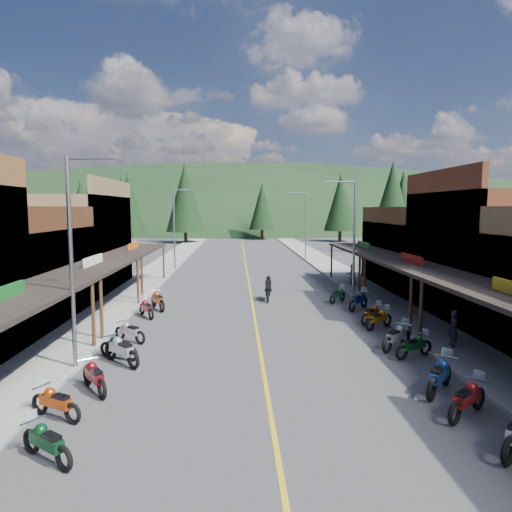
{
  "coord_description": "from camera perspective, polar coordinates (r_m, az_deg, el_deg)",
  "views": [
    {
      "loc": [
        -0.99,
        -22.98,
        6.11
      ],
      "look_at": [
        0.27,
        6.61,
        3.0
      ],
      "focal_mm": 32.0,
      "sensor_mm": 36.0,
      "label": 1
    }
  ],
  "objects": [
    {
      "name": "bike_east_8",
      "position": [
        25.19,
        14.32,
        -6.93
      ],
      "size": [
        1.89,
        1.78,
        1.11
      ],
      "primitive_type": null,
      "rotation": [
        0.0,
        0.0,
        -0.84
      ],
      "color": "#9A450B",
      "rests_on": "ground"
    },
    {
      "name": "bike_west_5",
      "position": [
        18.93,
        -16.48,
        -11.03
      ],
      "size": [
        2.16,
        2.14,
        1.3
      ],
      "primitive_type": null,
      "rotation": [
        0.0,
        0.0,
        0.8
      ],
      "color": "gray",
      "rests_on": "ground"
    },
    {
      "name": "pine_3",
      "position": [
        89.12,
        0.76,
        6.24
      ],
      "size": [
        5.04,
        5.04,
        11.0
      ],
      "color": "black",
      "rests_on": "ground"
    },
    {
      "name": "pine_6",
      "position": [
        98.86,
        26.06,
        5.61
      ],
      "size": [
        5.04,
        5.04,
        11.0
      ],
      "color": "black",
      "rests_on": "ground"
    },
    {
      "name": "bike_west_3",
      "position": [
        15.02,
        -23.78,
        -16.25
      ],
      "size": [
        2.0,
        1.52,
        1.1
      ],
      "primitive_type": null,
      "rotation": [
        0.0,
        0.0,
        1.05
      ],
      "color": "#9C360B",
      "rests_on": "ground"
    },
    {
      "name": "pine_2",
      "position": [
        81.5,
        -8.87,
        7.25
      ],
      "size": [
        6.72,
        6.72,
        14.0
      ],
      "color": "black",
      "rests_on": "ground"
    },
    {
      "name": "pine_11",
      "position": [
        64.5,
        16.66,
        6.7
      ],
      "size": [
        5.82,
        5.82,
        12.4
      ],
      "color": "black",
      "rests_on": "ground"
    },
    {
      "name": "shop_east_2",
      "position": [
        28.88,
        28.34,
        0.13
      ],
      "size": [
        10.9,
        9.0,
        8.2
      ],
      "color": "#562B19",
      "rests_on": "ground"
    },
    {
      "name": "bike_east_9",
      "position": [
        28.31,
        12.68,
        -5.32
      ],
      "size": [
        2.0,
        2.13,
        1.26
      ],
      "primitive_type": null,
      "rotation": [
        0.0,
        0.0,
        -0.73
      ],
      "color": "navy",
      "rests_on": "ground"
    },
    {
      "name": "pedestrian_east_b",
      "position": [
        36.71,
        11.85,
        -2.23
      ],
      "size": [
        0.81,
        0.52,
        1.58
      ],
      "primitive_type": "imported",
      "rotation": [
        0.0,
        0.0,
        3.25
      ],
      "color": "brown",
      "rests_on": "sidewalk_east"
    },
    {
      "name": "pine_10",
      "position": [
        74.93,
        -15.67,
        6.29
      ],
      "size": [
        5.38,
        5.38,
        11.6
      ],
      "color": "black",
      "rests_on": "ground"
    },
    {
      "name": "pine_4",
      "position": [
        85.13,
        10.51,
        6.66
      ],
      "size": [
        5.88,
        5.88,
        12.5
      ],
      "color": "black",
      "rests_on": "ground"
    },
    {
      "name": "pedestrian_east_a",
      "position": [
        21.66,
        23.43,
        -8.28
      ],
      "size": [
        0.4,
        0.6,
        1.61
      ],
      "primitive_type": "imported",
      "rotation": [
        0.0,
        0.0,
        -1.6
      ],
      "color": "#241C2B",
      "rests_on": "sidewalk_east"
    },
    {
      "name": "centerline",
      "position": [
        43.42,
        -1.12,
        -2.09
      ],
      "size": [
        0.15,
        90.0,
        0.01
      ],
      "primitive_type": "cube",
      "color": "gold",
      "rests_on": "ground"
    },
    {
      "name": "streetlight_1",
      "position": [
        45.4,
        -10.02,
        3.82
      ],
      "size": [
        2.16,
        0.18,
        8.0
      ],
      "color": "gray",
      "rests_on": "ground"
    },
    {
      "name": "bike_east_4",
      "position": [
        16.7,
        21.98,
        -13.52
      ],
      "size": [
        2.07,
        2.24,
        1.31
      ],
      "primitive_type": null,
      "rotation": [
        0.0,
        0.0,
        -0.7
      ],
      "color": "navy",
      "rests_on": "ground"
    },
    {
      "name": "bike_west_2",
      "position": [
        12.84,
        -24.72,
        -20.22
      ],
      "size": [
        1.94,
        1.69,
        1.11
      ],
      "primitive_type": null,
      "rotation": [
        0.0,
        0.0,
        0.93
      ],
      "color": "#0B3919",
      "rests_on": "ground"
    },
    {
      "name": "bike_east_10",
      "position": [
        30.12,
        10.17,
        -4.74
      ],
      "size": [
        1.73,
        1.88,
        1.1
      ],
      "primitive_type": null,
      "rotation": [
        0.0,
        0.0,
        -0.7
      ],
      "color": "#0E4824",
      "rests_on": "ground"
    },
    {
      "name": "rider_on_bike",
      "position": [
        30.32,
        1.51,
        -4.31
      ],
      "size": [
        0.95,
        2.31,
        1.71
      ],
      "rotation": [
        0.0,
        0.0,
        -0.09
      ],
      "color": "black",
      "rests_on": "ground"
    },
    {
      "name": "ground",
      "position": [
        23.8,
        0.02,
        -8.89
      ],
      "size": [
        220.0,
        220.0,
        0.0
      ],
      "primitive_type": "plane",
      "color": "#38383A",
      "rests_on": "ground"
    },
    {
      "name": "pine_5",
      "position": [
        101.23,
        17.9,
        6.78
      ],
      "size": [
        6.72,
        6.72,
        14.0
      ],
      "color": "black",
      "rests_on": "ground"
    },
    {
      "name": "pine_9",
      "position": [
        72.42,
        17.83,
        5.93
      ],
      "size": [
        4.93,
        4.93,
        10.8
      ],
      "color": "black",
      "rests_on": "ground"
    },
    {
      "name": "bike_west_8",
      "position": [
        26.46,
        -13.55,
        -6.25
      ],
      "size": [
        1.61,
        2.07,
        1.15
      ],
      "primitive_type": null,
      "rotation": [
        0.0,
        0.0,
        0.55
      ],
      "color": "maroon",
      "rests_on": "ground"
    },
    {
      "name": "streetlight_2",
      "position": [
        32.02,
        11.93,
        2.91
      ],
      "size": [
        2.16,
        0.18,
        8.0
      ],
      "color": "gray",
      "rests_on": "ground"
    },
    {
      "name": "streetlight_0",
      "position": [
        18.07,
        -21.7,
        0.33
      ],
      "size": [
        2.16,
        0.18,
        8.0
      ],
      "color": "gray",
      "rests_on": "ground"
    },
    {
      "name": "ridge_hill",
      "position": [
        158.1,
        -2.09,
        3.78
      ],
      "size": [
        310.0,
        140.0,
        60.0
      ],
      "primitive_type": "ellipsoid",
      "color": "black",
      "rests_on": "ground"
    },
    {
      "name": "sidewalk_west",
      "position": [
        44.08,
        -12.51,
        -2.02
      ],
      "size": [
        3.4,
        94.0,
        0.15
      ],
      "primitive_type": "cube",
      "color": "gray",
      "rests_on": "ground"
    },
    {
      "name": "pine_1",
      "position": [
        95.79,
        -16.46,
        6.43
      ],
      "size": [
        5.88,
        5.88,
        12.5
      ],
      "color": "black",
      "rests_on": "ground"
    },
    {
      "name": "pine_0",
      "position": [
        93.5,
        -27.25,
        5.57
      ],
      "size": [
        5.04,
        5.04,
        11.0
      ],
      "color": "black",
      "rests_on": "ground"
    },
    {
      "name": "bike_west_7",
      "position": [
        21.89,
        -15.5,
        -8.95
      ],
      "size": [
        1.92,
        1.65,
        1.09
      ],
      "primitive_type": null,
      "rotation": [
        0.0,
        0.0,
        0.94
      ],
      "color": "#939398",
      "rests_on": "ground"
    },
    {
      "name": "bike_west_4",
      "position": [
        16.56,
        -19.57,
        -13.83
      ],
      "size": [
        1.76,
        2.1,
        1.19
      ],
      "primitive_type": null,
      "rotation": [
        0.0,
        0.0,
        0.61
      ],
      "color": "maroon",
      "rests_on": "ground"
    },
    {
      "name": "shop_west_3",
      "position": [
        36.68,
        -22.87,
        1.47
      ],
      "size": [
        10.9,
        10.2,
        8.2
      ],
      "color": "brown",
      "rests_on": "ground"
    },
    {
      "name": "streetlight_3",
      "position": [
        53.59,
        6.09,
        4.2
      ],
      "size": [
        2.16,
        0.18,
        8.0
      ],
      "color": "gray",
      "rests_on": "ground"
    },
    {
      "name": "bike_west_6",
      "position": [
        19.68,
        -16.81,
        -10.7
      ],
      "size": [
        1.97,
        1.49,
        1.09
      ],
      "primitive_type": null,
      "rotation": [
        0.0,
        0.0,
        1.06
      ],
      "color": "#0C3D18",
      "rests_on": "ground"
    },
    {
      "name": "bike_west_9",
      "position": [
        28.26,
        -12.18,
        -5.29
      ],
      "size": [
        1.7,
        2.37,
        1.3
      ],
      "primitive_type": null,
      "rotation": [
        0.0,
        0.0,
        0.47
      ],
      "color": "#AC3E0C",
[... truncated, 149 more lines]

